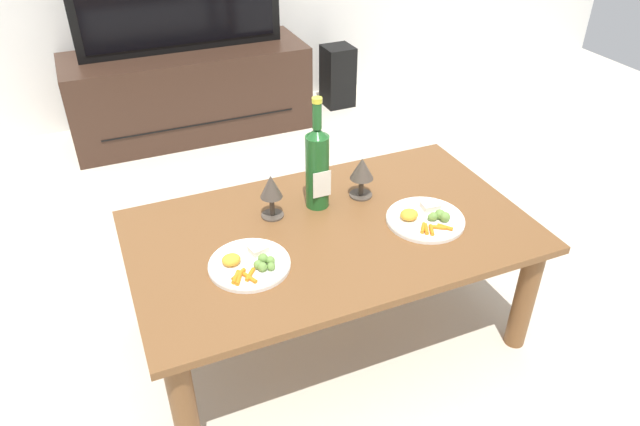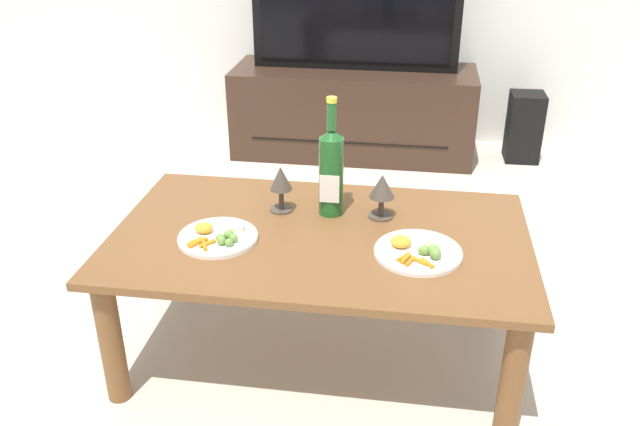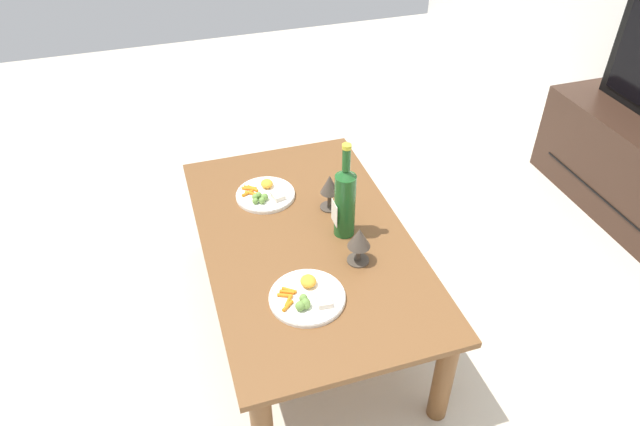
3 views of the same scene
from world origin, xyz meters
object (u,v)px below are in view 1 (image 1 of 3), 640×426
wine_bottle (317,165)px  goblet_left (271,189)px  dinner_plate_left (250,264)px  dinner_plate_right (426,218)px  floor_speaker (338,76)px  goblet_right (362,171)px  dining_table (331,246)px  tv_screen (178,0)px  tv_stand (190,92)px

wine_bottle → goblet_left: size_ratio=2.52×
dinner_plate_left → dinner_plate_right: 0.60m
goblet_left → floor_speaker: bearing=59.1°
floor_speaker → dinner_plate_left: size_ratio=1.57×
goblet_right → dinner_plate_right: bearing=-61.4°
goblet_left → dinner_plate_right: goblet_left is taller
dining_table → goblet_left: bearing=136.2°
tv_screen → wine_bottle: tv_screen is taller
goblet_right → dinner_plate_right: (0.12, -0.23, -0.09)m
dining_table → wine_bottle: 0.27m
tv_stand → dinner_plate_right: dinner_plate_right is taller
wine_bottle → tv_stand: bearing=93.2°
wine_bottle → dinner_plate_left: wine_bottle is taller
floor_speaker → wine_bottle: bearing=-118.0°
tv_screen → dinner_plate_left: bearing=-96.6°
dinner_plate_left → goblet_left: bearing=56.6°
tv_stand → goblet_left: (-0.07, -1.68, 0.31)m
wine_bottle → goblet_right: size_ratio=2.65×
tv_stand → goblet_right: goblet_right is taller
goblet_left → dinner_plate_left: size_ratio=0.64×
tv_screen → goblet_left: size_ratio=7.21×
floor_speaker → dinner_plate_left: bearing=-122.4°
goblet_right → dinner_plate_left: 0.54m
floor_speaker → wine_bottle: size_ratio=0.98×
goblet_left → wine_bottle: bearing=1.4°
tv_screen → floor_speaker: size_ratio=2.91×
dinner_plate_right → tv_stand: bearing=101.3°
tv_screen → goblet_right: tv_screen is taller
tv_stand → goblet_left: bearing=-92.4°
dinner_plate_right → tv_screen: bearing=101.3°
floor_speaker → dining_table: bearing=-116.5°
wine_bottle → dinner_plate_left: 0.42m
goblet_left → goblet_right: goblet_left is taller
goblet_right → floor_speaker: bearing=67.9°
tv_screen → wine_bottle: size_ratio=2.86×
wine_bottle → dinner_plate_left: size_ratio=1.61×
tv_stand → tv_screen: bearing=-90.0°
tv_stand → tv_screen: tv_screen is taller
floor_speaker → wine_bottle: (-0.86, -1.71, 0.41)m
wine_bottle → dinner_plate_right: size_ratio=1.52×
tv_stand → goblet_right: 1.73m
dining_table → floor_speaker: size_ratio=3.35×
dinner_plate_left → wine_bottle: bearing=36.5°
dining_table → tv_screen: tv_screen is taller
tv_screen → dining_table: bearing=-87.5°
dinner_plate_left → dining_table: bearing=15.7°
goblet_left → goblet_right: (0.33, 0.00, -0.00)m
floor_speaker → dinner_plate_right: (-0.57, -1.94, 0.27)m
tv_screen → goblet_right: 1.71m
tv_screen → dinner_plate_left: (-0.22, -1.91, -0.30)m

